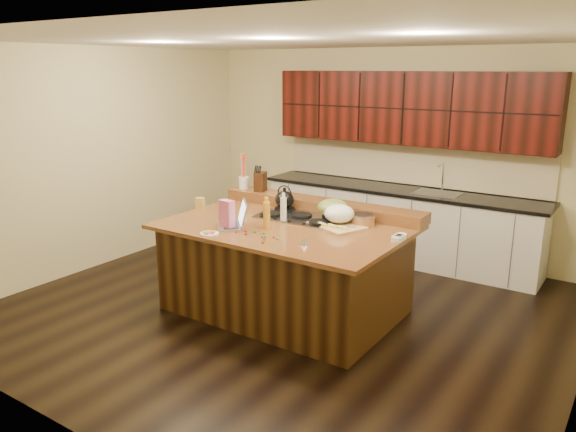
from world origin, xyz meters
The scene contains 35 objects.
room centered at (0.00, 0.00, 1.35)m, with size 5.52×5.02×2.72m.
island centered at (0.00, 0.00, 0.46)m, with size 2.40×1.60×0.92m.
back_ledge centered at (0.00, 0.70, 0.98)m, with size 2.40×0.30×0.12m, color black.
cooktop centered at (0.00, 0.30, 0.94)m, with size 0.92×0.52×0.05m.
back_counter centered at (0.30, 2.23, 0.98)m, with size 3.70×0.66×2.40m.
kettle centered at (-0.30, 0.43, 1.06)m, with size 0.21×0.21×0.19m, color black.
green_bowl centered at (0.30, 0.43, 1.05)m, with size 0.32×0.32×0.17m, color olive.
laptop centered at (-0.37, -0.32, 0.99)m, with size 0.46×0.46×0.25m.
oil_bottle centered at (-0.06, -0.23, 1.06)m, with size 0.07×0.07×0.27m, color gold.
vinegar_bottle centered at (-0.08, 0.09, 1.04)m, with size 0.06×0.06×0.25m, color silver.
wooden_tray centered at (0.45, 0.28, 1.01)m, with size 0.62×0.55×0.21m.
ramekin_a centered at (1.15, 0.10, 0.94)m, with size 0.10×0.10×0.04m, color white.
ramekin_b centered at (1.15, 0.21, 0.94)m, with size 0.10×0.10×0.04m, color white.
ramekin_c centered at (1.15, 0.16, 0.94)m, with size 0.10×0.10×0.04m, color white.
strainer_bowl centered at (0.65, 0.43, 0.97)m, with size 0.24×0.24×0.09m, color #996B3F.
kitchen_timer centered at (0.51, -0.45, 0.96)m, with size 0.08×0.08×0.07m, color silver.
pink_bag centered at (-0.40, -0.42, 1.06)m, with size 0.15×0.08×0.28m, color #C35C82.
candy_plate centered at (-0.41, -0.67, 0.93)m, with size 0.18×0.18×0.01m, color white.
package_box centered at (-1.15, 0.01, 0.98)m, with size 0.09×0.06×0.13m, color gold.
utensil_crock centered at (-1.07, 0.70, 1.11)m, with size 0.12×0.12×0.14m, color white.
knife_block centered at (-0.82, 0.70, 1.15)m, with size 0.11×0.18×0.22m, color black.
gumdrop_0 centered at (-0.23, -0.49, 0.93)m, with size 0.02×0.02×0.02m, color red.
gumdrop_1 centered at (0.09, -0.47, 0.93)m, with size 0.02×0.02×0.02m, color #198C26.
gumdrop_2 centered at (0.16, -0.43, 0.93)m, with size 0.02×0.02×0.02m, color red.
gumdrop_3 centered at (0.07, -0.49, 0.93)m, with size 0.02×0.02×0.02m, color #198C26.
gumdrop_4 centered at (-0.11, -0.50, 0.93)m, with size 0.02×0.02×0.02m, color red.
gumdrop_5 centered at (-0.27, -0.44, 0.93)m, with size 0.02×0.02×0.02m, color #198C26.
gumdrop_6 centered at (-0.17, -0.43, 0.93)m, with size 0.02×0.02×0.02m, color red.
gumdrop_7 centered at (0.22, -0.46, 0.93)m, with size 0.02×0.02×0.02m, color #198C26.
gumdrop_8 centered at (0.17, -0.62, 0.93)m, with size 0.02×0.02×0.02m, color red.
gumdrop_9 centered at (0.16, -0.59, 0.93)m, with size 0.02×0.02×0.02m, color #198C26.
gumdrop_10 centered at (0.14, -0.54, 0.93)m, with size 0.02×0.02×0.02m, color red.
gumdrop_11 centered at (0.02, -0.38, 0.93)m, with size 0.02×0.02×0.02m, color #198C26.
gumdrop_12 centered at (0.12, -0.52, 0.93)m, with size 0.02×0.02×0.02m, color red.
gumdrop_13 centered at (-0.08, -0.39, 0.93)m, with size 0.02×0.02×0.02m, color #198C26.
Camera 1 is at (3.03, -4.48, 2.45)m, focal length 35.00 mm.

